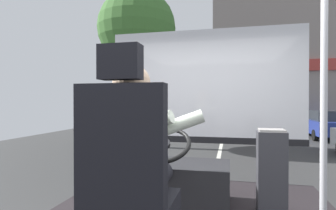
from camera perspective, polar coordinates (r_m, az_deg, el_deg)
The scene contains 10 objects.
ground at distance 10.84m, azimuth 11.29°, elevation -8.10°, with size 18.00×44.00×0.06m.
driver_seat at distance 1.57m, azimuth -8.50°, elevation -16.22°, with size 0.48×0.48×1.30m.
bus_driver at distance 1.64m, azimuth -6.99°, elevation -8.86°, with size 0.79×0.55×0.78m.
steering_console at distance 2.78m, azimuth 1.11°, elevation -15.76°, with size 1.10×0.96×0.78m.
handrail_pole at distance 2.05m, azimuth 30.13°, elevation 1.21°, with size 0.04×0.04×2.05m.
fare_box at distance 2.67m, azimuth 21.05°, elevation -12.98°, with size 0.25×0.22×0.76m.
windshield_panel at distance 3.55m, azimuth 7.69°, elevation 1.33°, with size 2.50×0.08×1.48m.
street_tree at distance 10.14m, azimuth -6.62°, elevation 15.63°, with size 2.80×2.80×5.67m.
shop_building at distance 18.69m, azimuth 25.98°, elevation 9.20°, with size 10.21×4.98×8.84m.
parked_car_blue at distance 14.12m, azimuth 30.71°, elevation -3.43°, with size 1.80×3.80×1.24m.
Camera 1 is at (0.33, -1.91, 1.62)m, focal length 28.78 mm.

